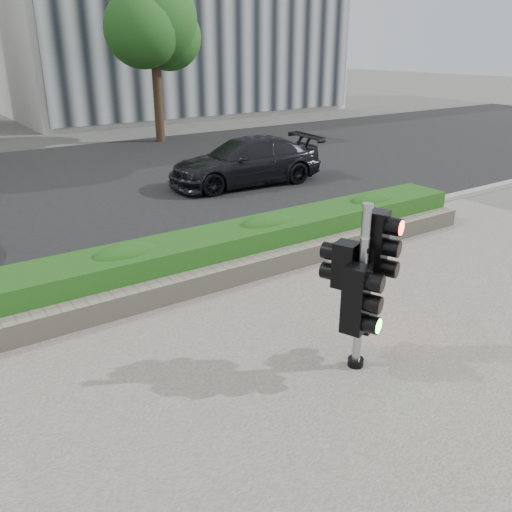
# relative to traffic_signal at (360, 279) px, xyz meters

# --- Properties ---
(ground) EXTENTS (120.00, 120.00, 0.00)m
(ground) POSITION_rel_traffic_signal_xyz_m (-0.30, 1.02, -1.18)
(ground) COLOR #51514C
(ground) RESTS_ON ground
(sidewalk) EXTENTS (16.00, 11.00, 0.03)m
(sidewalk) POSITION_rel_traffic_signal_xyz_m (-0.30, -1.48, -1.16)
(sidewalk) COLOR #9E9389
(sidewalk) RESTS_ON ground
(road) EXTENTS (60.00, 13.00, 0.02)m
(road) POSITION_rel_traffic_signal_xyz_m (-0.30, 11.02, -1.17)
(road) COLOR black
(road) RESTS_ON ground
(curb) EXTENTS (60.00, 0.25, 0.12)m
(curb) POSITION_rel_traffic_signal_xyz_m (-0.30, 4.17, -1.12)
(curb) COLOR gray
(curb) RESTS_ON ground
(stone_wall) EXTENTS (12.00, 0.32, 0.34)m
(stone_wall) POSITION_rel_traffic_signal_xyz_m (-0.30, 2.92, -0.98)
(stone_wall) COLOR gray
(stone_wall) RESTS_ON sidewalk
(hedge) EXTENTS (12.00, 1.00, 0.68)m
(hedge) POSITION_rel_traffic_signal_xyz_m (-0.30, 3.57, -0.81)
(hedge) COLOR #367E26
(hedge) RESTS_ON sidewalk
(building_right) EXTENTS (18.00, 10.00, 12.00)m
(building_right) POSITION_rel_traffic_signal_xyz_m (10.70, 26.02, 4.82)
(building_right) COLOR #B7B7B2
(building_right) RESTS_ON ground
(tree_right) EXTENTS (4.10, 3.58, 6.53)m
(tree_right) POSITION_rel_traffic_signal_xyz_m (5.18, 16.57, 3.30)
(tree_right) COLOR black
(tree_right) RESTS_ON ground
(traffic_signal) EXTENTS (0.76, 0.67, 2.08)m
(traffic_signal) POSITION_rel_traffic_signal_xyz_m (0.00, 0.00, 0.00)
(traffic_signal) COLOR black
(traffic_signal) RESTS_ON sidewalk
(car_dark) EXTENTS (4.55, 2.14, 1.28)m
(car_dark) POSITION_rel_traffic_signal_xyz_m (4.03, 8.50, -0.52)
(car_dark) COLOR black
(car_dark) RESTS_ON road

